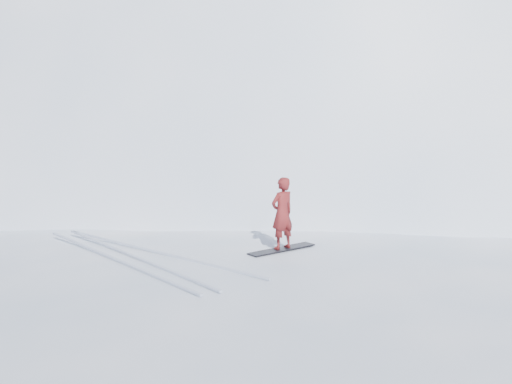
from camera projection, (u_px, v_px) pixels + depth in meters
near_ridge at (230, 371)px, 11.67m from camera, size 36.00×28.00×4.80m
summit_peak at (318, 182)px, 42.07m from camera, size 60.00×56.00×56.00m
peak_shoulder at (214, 209)px, 30.63m from camera, size 28.00×24.00×18.00m
snowboard at (282, 249)px, 11.91m from camera, size 1.65×0.46×0.03m
snowboarder at (282, 213)px, 11.80m from camera, size 0.58×0.41×1.50m
board_tracks at (134, 254)px, 11.46m from camera, size 2.27×5.96×0.04m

